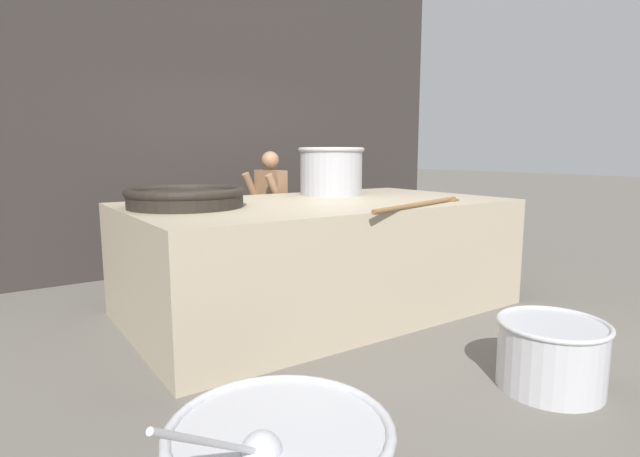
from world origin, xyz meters
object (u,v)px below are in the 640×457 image
Objects in this scene: giant_wok_near at (186,197)px; prep_bowl_meat at (551,352)px; cook at (270,210)px; stock_pot at (331,170)px.

giant_wok_near is 2.85m from prep_bowl_meat.
giant_wok_near is 1.79m from cook.
stock_pot is (1.66, 0.31, 0.17)m from giant_wok_near.
stock_pot is at bearing 100.43° from cook.
stock_pot reaches higher than prep_bowl_meat.
giant_wok_near is 1.70m from stock_pot.
giant_wok_near is at bearing 122.11° from prep_bowl_meat.
prep_bowl_meat is (1.44, -2.30, -0.86)m from giant_wok_near.
cook is (1.38, 1.11, -0.30)m from giant_wok_near.
cook is (-0.28, 0.80, -0.47)m from stock_pot.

